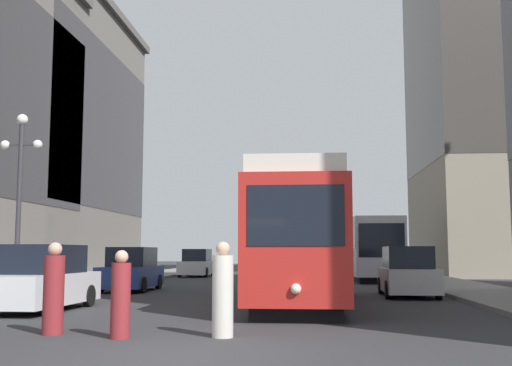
# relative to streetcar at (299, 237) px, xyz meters

# --- Properties ---
(ground_plane) EXTENTS (200.00, 200.00, 0.00)m
(ground_plane) POSITION_rel_streetcar_xyz_m (-1.61, -11.11, -2.10)
(ground_plane) COLOR #303033
(sidewalk_left) EXTENTS (3.48, 120.00, 0.15)m
(sidewalk_left) POSITION_rel_streetcar_xyz_m (-10.17, 28.89, -2.03)
(sidewalk_left) COLOR gray
(sidewalk_left) RESTS_ON ground
(sidewalk_right) EXTENTS (3.48, 120.00, 0.15)m
(sidewalk_right) POSITION_rel_streetcar_xyz_m (6.96, 28.89, -2.03)
(sidewalk_right) COLOR gray
(sidewalk_right) RESTS_ON ground
(streetcar) EXTENTS (2.65, 13.83, 3.89)m
(streetcar) POSITION_rel_streetcar_xyz_m (0.00, 0.00, 0.00)
(streetcar) COLOR black
(streetcar) RESTS_ON ground
(transit_bus) EXTENTS (2.76, 11.65, 3.45)m
(transit_bus) POSITION_rel_streetcar_xyz_m (3.87, 16.67, -0.15)
(transit_bus) COLOR black
(transit_bus) RESTS_ON ground
(parked_car_left_near) EXTENTS (1.90, 4.33, 1.82)m
(parked_car_left_near) POSITION_rel_streetcar_xyz_m (-7.13, 4.98, -1.26)
(parked_car_left_near) COLOR black
(parked_car_left_near) RESTS_ON ground
(parked_car_left_mid) EXTENTS (1.89, 4.55, 1.82)m
(parked_car_left_mid) POSITION_rel_streetcar_xyz_m (-7.13, 20.51, -1.26)
(parked_car_left_mid) COLOR black
(parked_car_left_mid) RESTS_ON ground
(parked_car_right_far) EXTENTS (1.95, 4.37, 1.82)m
(parked_car_right_far) POSITION_rel_streetcar_xyz_m (3.91, 2.54, -1.26)
(parked_car_right_far) COLOR black
(parked_car_right_far) RESTS_ON ground
(parked_car_left_far) EXTENTS (1.99, 4.49, 1.82)m
(parked_car_left_far) POSITION_rel_streetcar_xyz_m (-7.13, -3.93, -1.26)
(parked_car_left_far) COLOR black
(parked_car_left_far) RESTS_ON ground
(pedestrian_crossing_near) EXTENTS (0.37, 0.37, 1.65)m
(pedestrian_crossing_near) POSITION_rel_streetcar_xyz_m (-3.24, -9.31, -1.33)
(pedestrian_crossing_near) COLOR maroon
(pedestrian_crossing_near) RESTS_ON ground
(pedestrian_crossing_far) EXTENTS (0.41, 0.41, 1.82)m
(pedestrian_crossing_far) POSITION_rel_streetcar_xyz_m (-1.34, -8.98, -1.25)
(pedestrian_crossing_far) COLOR beige
(pedestrian_crossing_far) RESTS_ON ground
(pedestrian_on_sidewalk) EXTENTS (0.41, 0.41, 1.81)m
(pedestrian_on_sidewalk) POSITION_rel_streetcar_xyz_m (-4.74, -8.85, -1.26)
(pedestrian_on_sidewalk) COLOR maroon
(pedestrian_on_sidewalk) RESTS_ON ground
(lamp_post_left_near) EXTENTS (1.41, 0.36, 5.97)m
(lamp_post_left_near) POSITION_rel_streetcar_xyz_m (-9.03, -1.55, 1.93)
(lamp_post_left_near) COLOR #333338
(lamp_post_left_near) RESTS_ON sidewalk_left
(building_left_corner) EXTENTS (13.13, 17.31, 17.09)m
(building_left_corner) POSITION_rel_streetcar_xyz_m (-18.17, 15.65, 6.67)
(building_left_corner) COLOR slate
(building_left_corner) RESTS_ON ground
(building_right_midblock) EXTENTS (11.74, 15.33, 31.07)m
(building_right_midblock) POSITION_rel_streetcar_xyz_m (14.27, 25.14, 13.93)
(building_right_midblock) COLOR gray
(building_right_midblock) RESTS_ON ground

